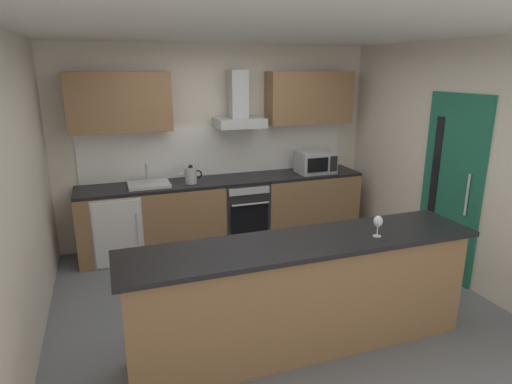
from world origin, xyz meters
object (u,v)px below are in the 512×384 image
(microwave, at_px, (316,162))
(sink, at_px, (149,184))
(refrigerator, at_px, (117,226))
(wine_glass, at_px, (378,222))
(kettle, at_px, (191,175))
(oven, at_px, (243,210))
(range_hood, at_px, (239,109))

(microwave, distance_m, sink, 2.27)
(refrigerator, relative_size, wine_glass, 4.78)
(kettle, bearing_deg, oven, 2.79)
(oven, bearing_deg, sink, 179.48)
(wine_glass, bearing_deg, range_hood, 97.75)
(refrigerator, xyz_separation_m, sink, (0.41, 0.01, 0.50))
(refrigerator, height_order, wine_glass, wine_glass)
(refrigerator, bearing_deg, sink, 1.90)
(oven, bearing_deg, range_hood, 90.00)
(range_hood, bearing_deg, microwave, -8.50)
(kettle, bearing_deg, range_hood, 13.28)
(microwave, distance_m, kettle, 1.74)
(wine_glass, bearing_deg, refrigerator, 128.45)
(range_hood, distance_m, wine_glass, 2.74)
(oven, xyz_separation_m, sink, (-1.21, 0.01, 0.47))
(sink, bearing_deg, kettle, -4.90)
(sink, height_order, kettle, sink)
(refrigerator, xyz_separation_m, wine_glass, (1.98, -2.50, 0.67))
(microwave, bearing_deg, range_hood, 171.50)
(refrigerator, height_order, microwave, microwave)
(oven, bearing_deg, refrigerator, -179.90)
(range_hood, xyz_separation_m, wine_glass, (0.36, -2.63, -0.69))
(kettle, bearing_deg, sink, 175.10)
(sink, height_order, wine_glass, sink)
(refrigerator, bearing_deg, microwave, -0.54)
(range_hood, bearing_deg, refrigerator, -175.35)
(range_hood, bearing_deg, wine_glass, -82.25)
(refrigerator, relative_size, microwave, 1.70)
(oven, bearing_deg, wine_glass, -81.86)
(kettle, relative_size, wine_glass, 1.62)
(range_hood, bearing_deg, sink, -174.41)
(refrigerator, height_order, sink, sink)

